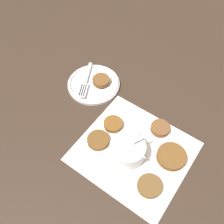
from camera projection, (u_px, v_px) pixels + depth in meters
The scene contains 11 objects.
ground_plane at pixel (139, 160), 0.76m from camera, with size 4.00×4.00×0.00m, color #38281E.
napkin at pixel (134, 151), 0.78m from camera, with size 0.32×0.30×0.00m.
sauce_bowl at pixel (128, 151), 0.75m from camera, with size 0.11×0.10×0.10m.
fritter_0 at pixel (113, 124), 0.82m from camera, with size 0.06×0.06×0.01m.
fritter_1 at pixel (171, 156), 0.76m from camera, with size 0.09×0.09×0.02m.
fritter_2 at pixel (160, 128), 0.81m from camera, with size 0.06×0.06×0.02m.
fritter_3 at pixel (98, 140), 0.79m from camera, with size 0.07×0.07×0.01m.
fritter_4 at pixel (150, 186), 0.71m from camera, with size 0.07×0.07×0.01m.
serving_plate at pixel (94, 84), 0.92m from camera, with size 0.18×0.18×0.02m.
fritter_on_plate at pixel (101, 80), 0.91m from camera, with size 0.06×0.06×0.01m.
fork at pixel (85, 83), 0.91m from camera, with size 0.09×0.16×0.00m.
Camera 1 is at (0.12, -0.31, 0.70)m, focal length 42.00 mm.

